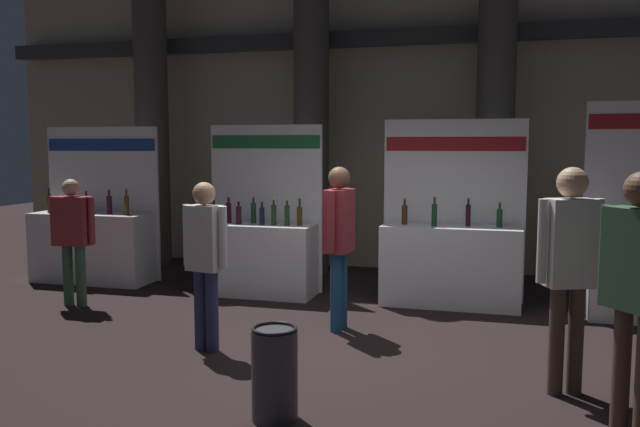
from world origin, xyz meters
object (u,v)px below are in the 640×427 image
at_px(exhibitor_booth_1, 259,251).
at_px(visitor_3, 569,260).
at_px(visitor_1, 339,233).
at_px(exhibitor_booth_2, 451,258).
at_px(visitor_5, 73,230).
at_px(trash_bin, 275,373).
at_px(visitor_2, 638,277).
at_px(visitor_0, 205,253).
at_px(exhibitor_booth_0, 93,241).

relative_size(exhibitor_booth_1, visitor_3, 1.24).
bearing_deg(visitor_1, visitor_3, 66.95).
distance_m(exhibitor_booth_2, visitor_3, 3.03).
xyz_separation_m(visitor_1, visitor_5, (-3.46, 0.17, -0.11)).
bearing_deg(visitor_5, visitor_3, -14.94).
bearing_deg(exhibitor_booth_2, visitor_3, -68.10).
distance_m(trash_bin, visitor_2, 2.64).
relative_size(trash_bin, visitor_5, 0.44).
distance_m(visitor_0, visitor_2, 3.80).
relative_size(exhibitor_booth_1, visitor_0, 1.37).
distance_m(exhibitor_booth_1, visitor_5, 2.38).
height_order(trash_bin, visitor_1, visitor_1).
height_order(exhibitor_booth_0, exhibitor_booth_1, exhibitor_booth_1).
distance_m(exhibitor_booth_1, exhibitor_booth_2, 2.54).
relative_size(exhibitor_booth_0, trash_bin, 3.24).
bearing_deg(exhibitor_booth_0, visitor_5, -64.63).
relative_size(trash_bin, visitor_0, 0.42).
distance_m(visitor_1, visitor_2, 3.26).
distance_m(visitor_1, visitor_3, 2.57).
height_order(exhibitor_booth_1, visitor_5, exhibitor_booth_1).
xyz_separation_m(exhibitor_booth_2, visitor_5, (-4.55, -1.29, 0.36)).
height_order(exhibitor_booth_0, trash_bin, exhibitor_booth_0).
bearing_deg(exhibitor_booth_0, visitor_0, -40.29).
height_order(trash_bin, visitor_3, visitor_3).
height_order(exhibitor_booth_0, visitor_2, exhibitor_booth_0).
height_order(exhibitor_booth_0, visitor_5, exhibitor_booth_0).
xyz_separation_m(exhibitor_booth_0, visitor_1, (4.09, -1.51, 0.47)).
distance_m(exhibitor_booth_1, trash_bin, 4.08).
distance_m(exhibitor_booth_1, visitor_2, 5.27).
height_order(exhibitor_booth_1, visitor_3, exhibitor_booth_1).
height_order(exhibitor_booth_0, visitor_0, exhibitor_booth_0).
relative_size(exhibitor_booth_0, visitor_5, 1.43).
bearing_deg(exhibitor_booth_2, visitor_0, -131.15).
bearing_deg(exhibitor_booth_2, visitor_2, -66.73).
relative_size(exhibitor_booth_1, trash_bin, 3.25).
xyz_separation_m(exhibitor_booth_1, visitor_2, (4.02, -3.37, 0.54)).
bearing_deg(trash_bin, exhibitor_booth_2, 75.46).
bearing_deg(exhibitor_booth_2, visitor_5, -164.15).
relative_size(exhibitor_booth_0, exhibitor_booth_1, 1.00).
xyz_separation_m(exhibitor_booth_0, exhibitor_booth_2, (5.19, -0.05, 0.00)).
distance_m(exhibitor_booth_0, visitor_1, 4.38).
relative_size(trash_bin, visitor_3, 0.38).
xyz_separation_m(exhibitor_booth_0, visitor_5, (0.63, -1.34, 0.36)).
height_order(trash_bin, visitor_2, visitor_2).
height_order(visitor_2, visitor_3, visitor_3).
relative_size(visitor_1, visitor_5, 1.12).
relative_size(visitor_0, visitor_5, 1.04).
xyz_separation_m(exhibitor_booth_0, visitor_3, (6.30, -2.82, 0.51)).
height_order(visitor_0, visitor_2, visitor_2).
xyz_separation_m(visitor_2, visitor_3, (-0.37, 0.68, -0.01)).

